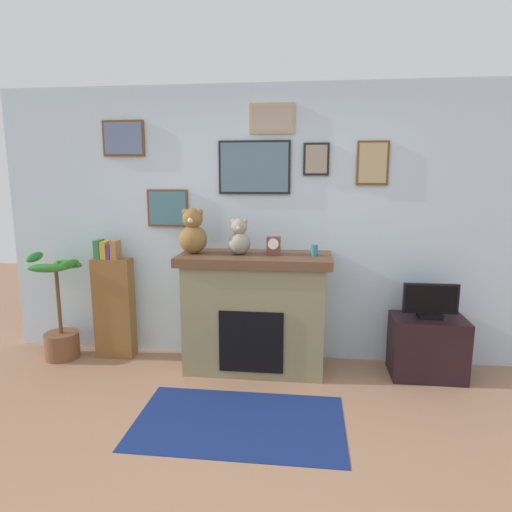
{
  "coord_description": "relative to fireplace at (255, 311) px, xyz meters",
  "views": [
    {
      "loc": [
        0.39,
        -2.23,
        1.77
      ],
      "look_at": [
        -0.07,
        1.65,
        1.06
      ],
      "focal_mm": 31.05,
      "sensor_mm": 36.0,
      "label": 1
    }
  ],
  "objects": [
    {
      "name": "fireplace",
      "position": [
        0.0,
        0.0,
        0.0
      ],
      "size": [
        1.36,
        0.63,
        1.08
      ],
      "color": "#817B57",
      "rests_on": "ground_plane"
    },
    {
      "name": "back_wall",
      "position": [
        0.08,
        0.35,
        0.76
      ],
      "size": [
        5.2,
        0.15,
        2.6
      ],
      "color": "silver",
      "rests_on": "ground_plane"
    },
    {
      "name": "teddy_bear_grey",
      "position": [
        -0.56,
        -0.02,
        0.72
      ],
      "size": [
        0.25,
        0.25,
        0.41
      ],
      "color": "olive",
      "rests_on": "fireplace"
    },
    {
      "name": "ground_plane",
      "position": [
        0.08,
        -1.65,
        -0.54
      ],
      "size": [
        12.0,
        12.0,
        0.0
      ],
      "primitive_type": "plane",
      "color": "#A27659"
    },
    {
      "name": "area_rug",
      "position": [
        -0.0,
        -0.96,
        -0.54
      ],
      "size": [
        1.52,
        0.91,
        0.01
      ],
      "primitive_type": "cube",
      "color": "navy",
      "rests_on": "ground_plane"
    },
    {
      "name": "bookshelf",
      "position": [
        -1.4,
        0.09,
        -0.01
      ],
      "size": [
        0.37,
        0.16,
        1.17
      ],
      "color": "brown",
      "rests_on": "ground_plane"
    },
    {
      "name": "teddy_bear_brown",
      "position": [
        -0.14,
        -0.02,
        0.68
      ],
      "size": [
        0.2,
        0.2,
        0.32
      ],
      "color": "gray",
      "rests_on": "fireplace"
    },
    {
      "name": "television",
      "position": [
        1.54,
        -0.01,
        0.14
      ],
      "size": [
        0.47,
        0.14,
        0.31
      ],
      "color": "black",
      "rests_on": "tv_stand"
    },
    {
      "name": "tv_stand",
      "position": [
        1.54,
        -0.01,
        -0.27
      ],
      "size": [
        0.63,
        0.4,
        0.54
      ],
      "primitive_type": "cube",
      "color": "black",
      "rests_on": "ground_plane"
    },
    {
      "name": "potted_plant",
      "position": [
        -1.91,
        -0.02,
        -0.16
      ],
      "size": [
        0.5,
        0.49,
        1.06
      ],
      "color": "brown",
      "rests_on": "ground_plane"
    },
    {
      "name": "candle_jar",
      "position": [
        0.53,
        -0.02,
        0.58
      ],
      "size": [
        0.06,
        0.06,
        0.1
      ],
      "primitive_type": "cylinder",
      "color": "teal",
      "rests_on": "fireplace"
    },
    {
      "name": "mantel_clock",
      "position": [
        0.17,
        -0.02,
        0.61
      ],
      "size": [
        0.12,
        0.09,
        0.16
      ],
      "color": "brown",
      "rests_on": "fireplace"
    }
  ]
}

